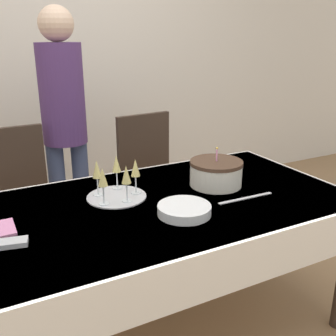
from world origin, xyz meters
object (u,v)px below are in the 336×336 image
Objects in this scene: birthday_cake at (216,173)px; champagne_tray at (116,181)px; dining_chair_far_right at (152,178)px; plate_stack_main at (184,210)px; person_standing at (64,113)px; dining_chair_far_left at (18,202)px.

champagne_tray is at bearing 170.66° from birthday_cake.
birthday_cake is at bearing -9.34° from champagne_tray.
dining_chair_far_right is 4.06× the size of plate_stack_main.
dining_chair_far_right reaches higher than champagne_tray.
person_standing reaches higher than champagne_tray.
dining_chair_far_right is 0.79m from birthday_cake.
dining_chair_far_right is 3.33× the size of champagne_tray.
birthday_cake is at bearing -89.11° from dining_chair_far_right.
dining_chair_far_left is 3.50× the size of birthday_cake.
champagne_tray is 0.88m from person_standing.
birthday_cake is at bearing -60.61° from person_standing.
birthday_cake is 0.39m from plate_stack_main.
person_standing is (0.36, 0.20, 0.46)m from dining_chair_far_left.
birthday_cake reaches higher than plate_stack_main.
birthday_cake is at bearing -40.00° from dining_chair_far_left.
person_standing is at bearing 100.44° from plate_stack_main.
champagne_tray is at bearing -126.95° from dining_chair_far_right.
plate_stack_main is 0.14× the size of person_standing.
person_standing reaches higher than birthday_cake.
birthday_cake is 1.16× the size of plate_stack_main.
plate_stack_main is (0.19, -0.31, -0.06)m from champagne_tray.
birthday_cake is 0.95× the size of champagne_tray.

